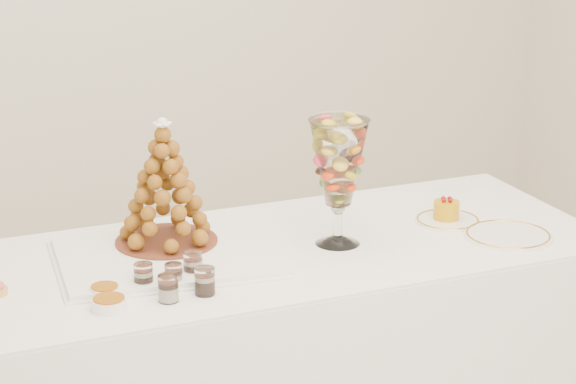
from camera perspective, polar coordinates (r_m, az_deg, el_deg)
buffet_table at (r=3.50m, az=-0.75°, el=-8.71°), size 2.05×0.91×0.76m
lace_tray at (r=3.27m, az=-6.12°, el=-3.30°), size 0.68×0.55×0.02m
macaron_vase at (r=3.31m, az=2.59°, el=1.43°), size 0.18×0.18×0.38m
cake_plate at (r=3.60m, az=8.11°, el=-1.45°), size 0.20×0.20×0.01m
spare_plate at (r=3.50m, az=11.11°, el=-2.20°), size 0.27×0.27×0.01m
verrine_a at (r=3.08m, az=-7.35°, el=-4.26°), size 0.06×0.06×0.07m
verrine_b at (r=3.08m, az=-5.83°, el=-4.22°), size 0.05×0.05×0.06m
verrine_c at (r=3.14m, az=-4.85°, el=-3.71°), size 0.06×0.06×0.07m
verrine_d at (r=2.99m, az=-6.10°, el=-4.89°), size 0.06×0.06×0.07m
verrine_e at (r=3.02m, az=-4.25°, el=-4.54°), size 0.07×0.07×0.08m
ramekin_back at (r=3.06m, az=-9.29°, el=-5.00°), size 0.08×0.08×0.03m
ramekin_front at (r=2.97m, az=-9.07°, el=-5.64°), size 0.09×0.09×0.03m
croquembouche at (r=3.30m, az=-6.30°, el=0.47°), size 0.30×0.30×0.38m
mousse_cake at (r=3.60m, az=8.05°, el=-0.90°), size 0.08×0.08×0.07m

